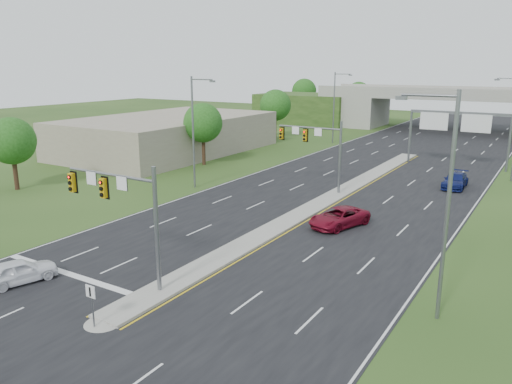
{
  "coord_description": "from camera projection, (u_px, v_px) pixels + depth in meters",
  "views": [
    {
      "loc": [
        17.59,
        -18.49,
        12.02
      ],
      "look_at": [
        -1.02,
        11.61,
        3.0
      ],
      "focal_mm": 35.0,
      "sensor_mm": 36.0,
      "label": 1
    }
  ],
  "objects": [
    {
      "name": "road",
      "position": [
        373.0,
        175.0,
        56.02
      ],
      "size": [
        24.0,
        160.0,
        0.02
      ],
      "primitive_type": "cube",
      "color": "black",
      "rests_on": "ground"
    },
    {
      "name": "car_white",
      "position": [
        19.0,
        271.0,
        28.19
      ],
      "size": [
        2.78,
        4.41,
        1.4
      ],
      "primitive_type": "imported",
      "rotation": [
        0.0,
        0.0,
        2.84
      ],
      "color": "white",
      "rests_on": "road"
    },
    {
      "name": "keep_right_sign",
      "position": [
        92.0,
        299.0,
        23.07
      ],
      "size": [
        0.6,
        0.13,
        2.2
      ],
      "color": "slate",
      "rests_on": "ground"
    },
    {
      "name": "median",
      "position": [
        330.0,
        198.0,
        46.11
      ],
      "size": [
        2.0,
        54.0,
        0.16
      ],
      "primitive_type": "cube",
      "color": "gray",
      "rests_on": "road"
    },
    {
      "name": "tree_back_b",
      "position": [
        358.0,
        94.0,
        115.52
      ],
      "size": [
        5.6,
        5.6,
        8.32
      ],
      "color": "#382316",
      "rests_on": "ground"
    },
    {
      "name": "lightpole_l_mid",
      "position": [
        195.0,
        127.0,
        48.92
      ],
      "size": [
        2.85,
        0.25,
        11.0
      ],
      "color": "slate",
      "rests_on": "ground"
    },
    {
      "name": "median_nose",
      "position": [
        103.0,
        322.0,
        23.85
      ],
      "size": [
        2.0,
        2.0,
        0.16
      ],
      "primitive_type": "cone",
      "color": "gray",
      "rests_on": "road"
    },
    {
      "name": "ground",
      "position": [
        160.0,
        292.0,
        27.17
      ],
      "size": [
        240.0,
        240.0,
        0.0
      ],
      "primitive_type": "plane",
      "color": "#274317",
      "rests_on": "ground"
    },
    {
      "name": "tree_l_mid",
      "position": [
        275.0,
        105.0,
        83.37
      ],
      "size": [
        5.2,
        5.2,
        8.12
      ],
      "color": "#382316",
      "rests_on": "ground"
    },
    {
      "name": "tree_l_close",
      "position": [
        12.0,
        141.0,
        48.48
      ],
      "size": [
        4.6,
        4.6,
        7.17
      ],
      "color": "#382316",
      "rests_on": "ground"
    },
    {
      "name": "tree_back_a",
      "position": [
        304.0,
        91.0,
        122.57
      ],
      "size": [
        6.0,
        6.0,
        8.85
      ],
      "color": "#382316",
      "rests_on": "ground"
    },
    {
      "name": "car_far_a",
      "position": [
        339.0,
        217.0,
        38.06
      ],
      "size": [
        3.91,
        5.7,
        1.45
      ],
      "primitive_type": "imported",
      "rotation": [
        0.0,
        0.0,
        -0.32
      ],
      "color": "maroon",
      "rests_on": "road"
    },
    {
      "name": "lightpole_r_near",
      "position": [
        444.0,
        197.0,
        23.01
      ],
      "size": [
        2.85,
        0.25,
        11.0
      ],
      "color": "slate",
      "rests_on": "ground"
    },
    {
      "name": "tree_l_near",
      "position": [
        203.0,
        123.0,
        60.81
      ],
      "size": [
        4.8,
        4.8,
        7.6
      ],
      "color": "#382316",
      "rests_on": "ground"
    },
    {
      "name": "lightpole_l_far",
      "position": [
        335.0,
        104.0,
        77.77
      ],
      "size": [
        2.85,
        0.25,
        11.0
      ],
      "color": "slate",
      "rests_on": "ground"
    },
    {
      "name": "car_far_b",
      "position": [
        455.0,
        180.0,
        50.21
      ],
      "size": [
        2.19,
        5.11,
        1.47
      ],
      "primitive_type": "imported",
      "rotation": [
        0.0,
        0.0,
        0.03
      ],
      "color": "#0D1650",
      "rests_on": "road"
    },
    {
      "name": "signal_mast_far",
      "position": [
        318.0,
        144.0,
        47.7
      ],
      "size": [
        6.62,
        0.6,
        7.0
      ],
      "color": "slate",
      "rests_on": "ground"
    },
    {
      "name": "overpass",
      "position": [
        455.0,
        112.0,
        92.24
      ],
      "size": [
        80.0,
        14.0,
        8.1
      ],
      "color": "gray",
      "rests_on": "ground"
    },
    {
      "name": "commercial_building",
      "position": [
        169.0,
        134.0,
        70.69
      ],
      "size": [
        18.0,
        30.0,
        5.0
      ],
      "primitive_type": "cube",
      "color": "gray",
      "rests_on": "ground"
    },
    {
      "name": "sign_gantry",
      "position": [
        457.0,
        124.0,
        59.5
      ],
      "size": [
        11.58,
        0.44,
        6.67
      ],
      "color": "slate",
      "rests_on": "ground"
    },
    {
      "name": "lane_markings",
      "position": [
        348.0,
        185.0,
        51.31
      ],
      "size": [
        23.72,
        160.0,
        0.01
      ],
      "color": "gold",
      "rests_on": "road"
    },
    {
      "name": "signal_mast_near",
      "position": [
        124.0,
        203.0,
        27.1
      ],
      "size": [
        6.62,
        0.6,
        7.0
      ],
      "color": "slate",
      "rests_on": "ground"
    }
  ]
}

